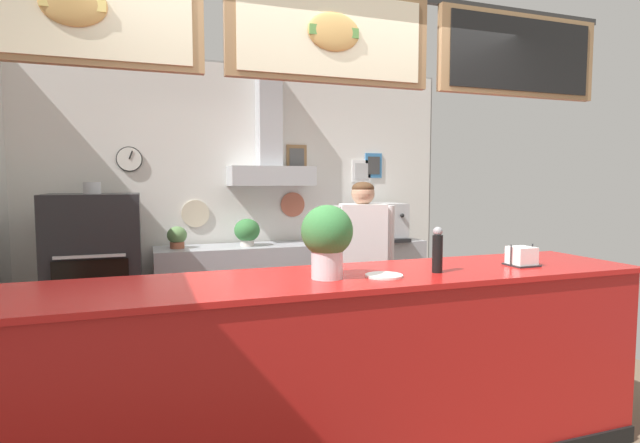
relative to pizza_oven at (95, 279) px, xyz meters
name	(u,v)px	position (x,y,z in m)	size (l,w,h in m)	color
ground_plane	(326,437)	(1.43, -1.86, -0.73)	(6.11, 6.11, 0.00)	brown
back_wall_assembly	(249,188)	(1.45, 0.49, 0.76)	(4.51, 2.75, 2.80)	gray
service_counter	(345,371)	(1.43, -2.17, -0.20)	(3.53, 0.74, 1.07)	#B21916
back_prep_counter	(296,288)	(1.88, 0.28, -0.28)	(2.80, 0.54, 0.93)	#A3A5AD
pizza_oven	(95,279)	(0.00, 0.00, 0.00)	(0.75, 0.71, 1.56)	#232326
shop_worker	(362,268)	(2.11, -0.90, 0.12)	(0.52, 0.30, 1.57)	#232328
espresso_machine	(380,222)	(2.83, 0.26, 0.39)	(0.50, 0.52, 0.40)	silver
potted_basil	(177,237)	(0.70, 0.30, 0.31)	(0.19, 0.19, 0.21)	#9E563D
potted_sage	(247,231)	(1.37, 0.25, 0.34)	(0.25, 0.25, 0.27)	beige
napkin_holder	(522,257)	(2.54, -2.25, 0.38)	(0.17, 0.16, 0.13)	#262628
pepper_grinder	(437,250)	(1.94, -2.27, 0.46)	(0.06, 0.06, 0.25)	black
basil_vase	(327,238)	(1.31, -2.22, 0.54)	(0.27, 0.27, 0.38)	silver
condiment_plate	(384,276)	(1.61, -2.29, 0.34)	(0.20, 0.20, 0.01)	white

